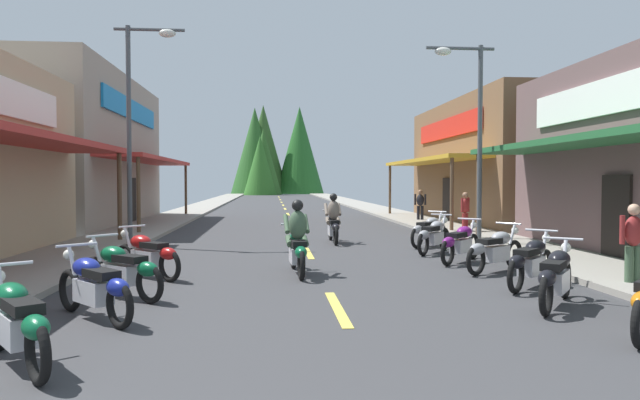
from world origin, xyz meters
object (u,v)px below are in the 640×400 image
object	(u,v)px
streetlamp_right	(470,115)
motorcycle_parked_left_0	(17,321)
motorcycle_parked_left_2	(122,269)
rider_cruising_trailing	(333,222)
streetlamp_left	(139,105)
motorcycle_parked_right_6	(429,230)
pedestrian_by_shop	(420,203)
motorcycle_parked_right_4	(460,242)
motorcycle_parked_right_5	(434,235)
motorcycle_parked_right_2	(531,261)
pedestrian_browsing	(633,240)
rider_cruising_lead	(297,243)
motorcycle_parked_left_3	(148,254)
pedestrian_waiting	(465,210)
motorcycle_parked_left_1	(94,286)
motorcycle_parked_right_1	(556,276)
motorcycle_parked_right_3	(495,249)

from	to	relation	value
streetlamp_right	motorcycle_parked_left_0	bearing A→B (deg)	-129.97
motorcycle_parked_left_2	rider_cruising_trailing	distance (m)	9.19
streetlamp_left	rider_cruising_trailing	bearing A→B (deg)	4.42
rider_cruising_trailing	streetlamp_right	bearing A→B (deg)	-108.40
motorcycle_parked_right_6	pedestrian_by_shop	xyz separation A→B (m)	(2.39, 9.84, 0.40)
motorcycle_parked_right_6	motorcycle_parked_right_4	bearing A→B (deg)	-139.25
streetlamp_left	motorcycle_parked_right_5	size ratio (longest dim) A/B	3.76
streetlamp_right	motorcycle_parked_right_2	xyz separation A→B (m)	(-1.16, -6.44, -3.41)
motorcycle_parked_right_4	motorcycle_parked_left_0	world-z (taller)	same
motorcycle_parked_right_6	pedestrian_browsing	bearing A→B (deg)	-120.94
rider_cruising_lead	pedestrian_by_shop	size ratio (longest dim) A/B	1.39
motorcycle_parked_right_5	motorcycle_parked_left_3	distance (m)	7.65
rider_cruising_lead	rider_cruising_trailing	distance (m)	6.08
motorcycle_parked_left_0	rider_cruising_lead	xyz separation A→B (m)	(3.20, 5.58, 0.17)
motorcycle_parked_left_0	pedestrian_waiting	world-z (taller)	pedestrian_waiting
motorcycle_parked_right_2	pedestrian_browsing	distance (m)	1.88
motorcycle_parked_left_3	pedestrian_browsing	distance (m)	9.21
motorcycle_parked_left_1	rider_cruising_trailing	distance (m)	10.51
pedestrian_by_shop	pedestrian_waiting	size ratio (longest dim) A/B	1.00
motorcycle_parked_right_5	pedestrian_browsing	size ratio (longest dim) A/B	1.13
motorcycle_parked_left_3	pedestrian_waiting	distance (m)	12.84
motorcycle_parked_left_1	pedestrian_browsing	xyz separation A→B (m)	(9.02, 1.55, 0.39)
streetlamp_right	motorcycle_parked_right_6	world-z (taller)	streetlamp_right
motorcycle_parked_left_1	pedestrian_waiting	bearing A→B (deg)	-80.94
streetlamp_left	motorcycle_parked_left_2	size ratio (longest dim) A/B	3.84
motorcycle_parked_left_1	motorcycle_parked_right_5	bearing A→B (deg)	-87.60
rider_cruising_lead	motorcycle_parked_right_4	bearing A→B (deg)	-74.17
motorcycle_parked_right_1	motorcycle_parked_right_6	world-z (taller)	same
motorcycle_parked_right_4	rider_cruising_trailing	world-z (taller)	rider_cruising_trailing
rider_cruising_trailing	pedestrian_waiting	size ratio (longest dim) A/B	1.38
pedestrian_by_shop	streetlamp_left	bearing A→B (deg)	-26.55
pedestrian_browsing	motorcycle_parked_right_5	bearing A→B (deg)	-165.17
motorcycle_parked_left_1	motorcycle_parked_left_2	bearing A→B (deg)	-42.22
pedestrian_waiting	motorcycle_parked_right_3	bearing A→B (deg)	121.12
motorcycle_parked_right_3	motorcycle_parked_left_3	bearing A→B (deg)	144.47
streetlamp_left	motorcycle_parked_left_1	bearing A→B (deg)	-81.16
motorcycle_parked_right_4	motorcycle_parked_left_3	world-z (taller)	same
pedestrian_by_shop	motorcycle_parked_left_3	bearing A→B (deg)	-9.22
pedestrian_by_shop	pedestrian_waiting	bearing A→B (deg)	23.70
motorcycle_parked_left_3	rider_cruising_trailing	size ratio (longest dim) A/B	0.76
motorcycle_parked_right_2	motorcycle_parked_left_2	size ratio (longest dim) A/B	0.94
streetlamp_left	motorcycle_parked_right_1	xyz separation A→B (m)	(8.26, -8.87, -3.72)
motorcycle_parked_right_2	pedestrian_browsing	bearing A→B (deg)	-51.44
motorcycle_parked_right_3	pedestrian_waiting	xyz separation A→B (m)	(2.32, 8.43, 0.40)
motorcycle_parked_left_3	pedestrian_by_shop	size ratio (longest dim) A/B	1.05
motorcycle_parked_left_3	rider_cruising_lead	bearing A→B (deg)	-133.01
streetlamp_left	motorcycle_parked_right_2	distance (m)	11.88
pedestrian_browsing	motorcycle_parked_right_1	bearing A→B (deg)	-65.47
streetlamp_left	motorcycle_parked_left_0	distance (m)	11.72
motorcycle_parked_right_2	motorcycle_parked_right_6	bearing A→B (deg)	45.48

